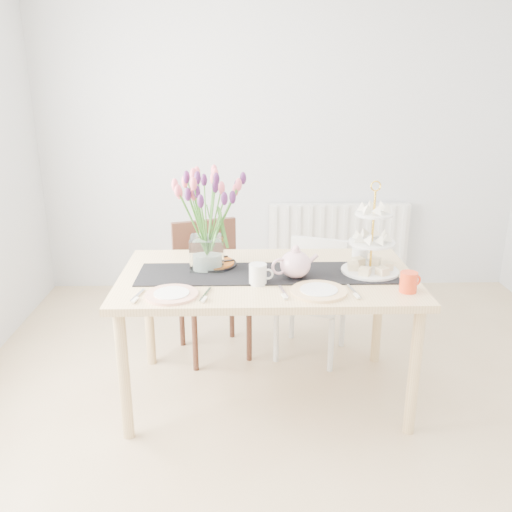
{
  "coord_description": "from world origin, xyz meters",
  "views": [
    {
      "loc": [
        -0.32,
        -2.28,
        1.78
      ],
      "look_at": [
        -0.25,
        0.44,
        0.87
      ],
      "focal_mm": 38.0,
      "sensor_mm": 36.0,
      "label": 1
    }
  ],
  "objects_px": {
    "radiator": "(338,238)",
    "mug_white": "(258,274)",
    "chair_white": "(314,289)",
    "teapot": "(295,264)",
    "dining_table": "(267,287)",
    "chair_brown": "(210,278)",
    "tulip_vase": "(206,204)",
    "plate_right": "(319,291)",
    "plate_left": "(172,295)",
    "cake_stand": "(371,250)",
    "mug_orange": "(408,282)",
    "tart_tin": "(215,264)",
    "cream_jug": "(360,256)"
  },
  "relations": [
    {
      "from": "radiator",
      "to": "mug_white",
      "type": "distance_m",
      "value": 2.02
    },
    {
      "from": "chair_white",
      "to": "teapot",
      "type": "height_order",
      "value": "teapot"
    },
    {
      "from": "dining_table",
      "to": "chair_white",
      "type": "bearing_deg",
      "value": 58.33
    },
    {
      "from": "chair_brown",
      "to": "tulip_vase",
      "type": "xyz_separation_m",
      "value": [
        0.02,
        -0.5,
        0.61
      ]
    },
    {
      "from": "chair_brown",
      "to": "plate_right",
      "type": "bearing_deg",
      "value": -74.43
    },
    {
      "from": "plate_left",
      "to": "plate_right",
      "type": "relative_size",
      "value": 0.92
    },
    {
      "from": "chair_brown",
      "to": "dining_table",
      "type": "bearing_deg",
      "value": -78.43
    },
    {
      "from": "cake_stand",
      "to": "tulip_vase",
      "type": "bearing_deg",
      "value": 174.27
    },
    {
      "from": "chair_brown",
      "to": "mug_orange",
      "type": "bearing_deg",
      "value": -58.69
    },
    {
      "from": "tart_tin",
      "to": "cream_jug",
      "type": "bearing_deg",
      "value": 2.79
    },
    {
      "from": "teapot",
      "to": "cream_jug",
      "type": "bearing_deg",
      "value": 11.03
    },
    {
      "from": "chair_brown",
      "to": "cream_jug",
      "type": "bearing_deg",
      "value": -44.51
    },
    {
      "from": "chair_white",
      "to": "tulip_vase",
      "type": "bearing_deg",
      "value": -123.88
    },
    {
      "from": "chair_brown",
      "to": "mug_orange",
      "type": "distance_m",
      "value": 1.39
    },
    {
      "from": "radiator",
      "to": "plate_right",
      "type": "distance_m",
      "value": 2.05
    },
    {
      "from": "radiator",
      "to": "mug_orange",
      "type": "height_order",
      "value": "mug_orange"
    },
    {
      "from": "tulip_vase",
      "to": "cream_jug",
      "type": "height_order",
      "value": "tulip_vase"
    },
    {
      "from": "cake_stand",
      "to": "teapot",
      "type": "xyz_separation_m",
      "value": [
        -0.42,
        -0.07,
        -0.05
      ]
    },
    {
      "from": "cream_jug",
      "to": "tart_tin",
      "type": "xyz_separation_m",
      "value": [
        -0.83,
        -0.04,
        -0.03
      ]
    },
    {
      "from": "teapot",
      "to": "mug_orange",
      "type": "xyz_separation_m",
      "value": [
        0.55,
        -0.2,
        -0.03
      ]
    },
    {
      "from": "mug_orange",
      "to": "plate_left",
      "type": "relative_size",
      "value": 0.4
    },
    {
      "from": "plate_left",
      "to": "cake_stand",
      "type": "bearing_deg",
      "value": 15.73
    },
    {
      "from": "mug_white",
      "to": "tulip_vase",
      "type": "bearing_deg",
      "value": 140.22
    },
    {
      "from": "radiator",
      "to": "chair_brown",
      "type": "bearing_deg",
      "value": -133.26
    },
    {
      "from": "chair_white",
      "to": "mug_orange",
      "type": "bearing_deg",
      "value": -45.09
    },
    {
      "from": "radiator",
      "to": "tulip_vase",
      "type": "relative_size",
      "value": 1.78
    },
    {
      "from": "mug_white",
      "to": "plate_right",
      "type": "bearing_deg",
      "value": -21.42
    },
    {
      "from": "tulip_vase",
      "to": "mug_white",
      "type": "bearing_deg",
      "value": -40.79
    },
    {
      "from": "chair_brown",
      "to": "plate_left",
      "type": "bearing_deg",
      "value": -117.62
    },
    {
      "from": "cake_stand",
      "to": "mug_white",
      "type": "xyz_separation_m",
      "value": [
        -0.62,
        -0.15,
        -0.08
      ]
    },
    {
      "from": "teapot",
      "to": "tart_tin",
      "type": "height_order",
      "value": "teapot"
    },
    {
      "from": "radiator",
      "to": "chair_brown",
      "type": "distance_m",
      "value": 1.53
    },
    {
      "from": "dining_table",
      "to": "radiator",
      "type": "bearing_deg",
      "value": 67.85
    },
    {
      "from": "dining_table",
      "to": "tulip_vase",
      "type": "distance_m",
      "value": 0.56
    },
    {
      "from": "mug_white",
      "to": "plate_right",
      "type": "relative_size",
      "value": 0.39
    },
    {
      "from": "chair_brown",
      "to": "tulip_vase",
      "type": "relative_size",
      "value": 1.3
    },
    {
      "from": "teapot",
      "to": "plate_left",
      "type": "distance_m",
      "value": 0.67
    },
    {
      "from": "dining_table",
      "to": "chair_white",
      "type": "height_order",
      "value": "chair_white"
    },
    {
      "from": "radiator",
      "to": "tart_tin",
      "type": "bearing_deg",
      "value": -122.06
    },
    {
      "from": "chair_white",
      "to": "chair_brown",
      "type": "bearing_deg",
      "value": -162.0
    },
    {
      "from": "teapot",
      "to": "cream_jug",
      "type": "xyz_separation_m",
      "value": [
        0.39,
        0.24,
        -0.04
      ]
    },
    {
      "from": "cream_jug",
      "to": "plate_right",
      "type": "xyz_separation_m",
      "value": [
        -0.29,
        -0.44,
        -0.04
      ]
    },
    {
      "from": "dining_table",
      "to": "mug_orange",
      "type": "height_order",
      "value": "mug_orange"
    },
    {
      "from": "plate_left",
      "to": "tulip_vase",
      "type": "bearing_deg",
      "value": 67.93
    },
    {
      "from": "radiator",
      "to": "tart_tin",
      "type": "distance_m",
      "value": 1.88
    },
    {
      "from": "chair_white",
      "to": "plate_right",
      "type": "bearing_deg",
      "value": -74.94
    },
    {
      "from": "mug_orange",
      "to": "plate_right",
      "type": "relative_size",
      "value": 0.37
    },
    {
      "from": "mug_orange",
      "to": "tulip_vase",
      "type": "bearing_deg",
      "value": 136.68
    },
    {
      "from": "cream_jug",
      "to": "mug_orange",
      "type": "bearing_deg",
      "value": -53.67
    },
    {
      "from": "chair_brown",
      "to": "tart_tin",
      "type": "distance_m",
      "value": 0.53
    }
  ]
}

